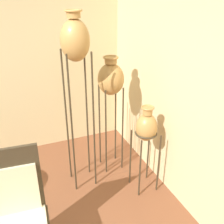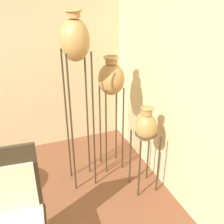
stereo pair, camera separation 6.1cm
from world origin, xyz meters
name	(u,v)px [view 1 (the left image)]	position (x,y,z in m)	size (l,w,h in m)	color
wall_right	(217,104)	(2.14, 0.00, 1.35)	(0.06, 8.22, 2.70)	beige
vase_stand_tall	(75,45)	(1.18, 1.05, 1.74)	(0.30, 0.30, 2.08)	#382D1E
vase_stand_medium	(111,81)	(1.63, 1.21, 1.25)	(0.32, 0.32, 1.54)	#382D1E
vase_stand_short	(146,128)	(1.84, 0.65, 0.83)	(0.27, 0.27, 1.10)	#382D1E
chair	(16,213)	(0.37, 0.13, 0.63)	(0.53, 0.55, 1.16)	#382D1E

